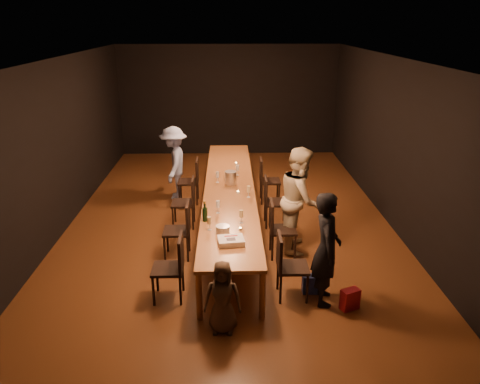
{
  "coord_description": "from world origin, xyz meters",
  "views": [
    {
      "loc": [
        -0.01,
        -7.98,
        3.63
      ],
      "look_at": [
        0.17,
        -0.91,
        1.0
      ],
      "focal_mm": 35.0,
      "sensor_mm": 36.0,
      "label": 1
    }
  ],
  "objects_px": {
    "woman_birthday": "(326,249)",
    "chair_right_3": "(270,180)",
    "chair_left_0": "(168,268)",
    "chair_left_2": "(183,202)",
    "woman_tan": "(300,199)",
    "birthday_cake": "(231,241)",
    "plate_stack": "(223,229)",
    "chair_right_1": "(283,229)",
    "man_blue": "(174,163)",
    "child": "(223,297)",
    "chair_right_0": "(293,266)",
    "ice_bucket": "(231,178)",
    "chair_left_3": "(188,181)",
    "table": "(229,190)",
    "chair_right_2": "(276,202)",
    "champagne_bottle": "(205,211)",
    "chair_left_1": "(177,230)"
  },
  "relations": [
    {
      "from": "chair_left_3",
      "to": "chair_right_3",
      "type": "bearing_deg",
      "value": -90.0
    },
    {
      "from": "chair_right_3",
      "to": "plate_stack",
      "type": "distance_m",
      "value": 3.28
    },
    {
      "from": "chair_right_1",
      "to": "woman_birthday",
      "type": "height_order",
      "value": "woman_birthday"
    },
    {
      "from": "chair_left_0",
      "to": "woman_tan",
      "type": "height_order",
      "value": "woman_tan"
    },
    {
      "from": "woman_birthday",
      "to": "woman_tan",
      "type": "xyz_separation_m",
      "value": [
        -0.12,
        1.6,
        0.08
      ]
    },
    {
      "from": "chair_left_2",
      "to": "plate_stack",
      "type": "height_order",
      "value": "chair_left_2"
    },
    {
      "from": "chair_left_2",
      "to": "woman_tan",
      "type": "xyz_separation_m",
      "value": [
        2.0,
        -0.91,
        0.4
      ]
    },
    {
      "from": "woman_tan",
      "to": "birthday_cake",
      "type": "height_order",
      "value": "woman_tan"
    },
    {
      "from": "chair_right_3",
      "to": "champagne_bottle",
      "type": "bearing_deg",
      "value": -24.48
    },
    {
      "from": "chair_left_2",
      "to": "woman_birthday",
      "type": "bearing_deg",
      "value": -139.93
    },
    {
      "from": "chair_right_3",
      "to": "plate_stack",
      "type": "relative_size",
      "value": 4.65
    },
    {
      "from": "chair_right_1",
      "to": "chair_right_3",
      "type": "xyz_separation_m",
      "value": [
        0.0,
        2.4,
        0.0
      ]
    },
    {
      "from": "table",
      "to": "woman_birthday",
      "type": "relative_size",
      "value": 3.81
    },
    {
      "from": "chair_right_0",
      "to": "child",
      "type": "distance_m",
      "value": 1.2
    },
    {
      "from": "woman_birthday",
      "to": "man_blue",
      "type": "height_order",
      "value": "woman_birthday"
    },
    {
      "from": "woman_birthday",
      "to": "chair_right_3",
      "type": "bearing_deg",
      "value": 11.65
    },
    {
      "from": "plate_stack",
      "to": "ice_bucket",
      "type": "bearing_deg",
      "value": 86.54
    },
    {
      "from": "chair_left_3",
      "to": "table",
      "type": "bearing_deg",
      "value": -144.69
    },
    {
      "from": "chair_left_0",
      "to": "chair_left_3",
      "type": "bearing_deg",
      "value": 0.0
    },
    {
      "from": "woman_birthday",
      "to": "chair_right_0",
      "type": "bearing_deg",
      "value": 79.78
    },
    {
      "from": "child",
      "to": "chair_right_0",
      "type": "bearing_deg",
      "value": 41.91
    },
    {
      "from": "chair_right_0",
      "to": "woman_birthday",
      "type": "bearing_deg",
      "value": 74.52
    },
    {
      "from": "chair_left_0",
      "to": "plate_stack",
      "type": "relative_size",
      "value": 4.65
    },
    {
      "from": "chair_right_2",
      "to": "man_blue",
      "type": "bearing_deg",
      "value": -126.85
    },
    {
      "from": "woman_birthday",
      "to": "birthday_cake",
      "type": "height_order",
      "value": "woman_birthday"
    },
    {
      "from": "chair_left_0",
      "to": "chair_left_2",
      "type": "height_order",
      "value": "same"
    },
    {
      "from": "chair_right_1",
      "to": "chair_left_3",
      "type": "distance_m",
      "value": 2.94
    },
    {
      "from": "woman_tan",
      "to": "woman_birthday",
      "type": "bearing_deg",
      "value": -166.48
    },
    {
      "from": "chair_right_3",
      "to": "chair_left_2",
      "type": "bearing_deg",
      "value": -54.78
    },
    {
      "from": "chair_right_0",
      "to": "champagne_bottle",
      "type": "bearing_deg",
      "value": -126.6
    },
    {
      "from": "chair_left_1",
      "to": "champagne_bottle",
      "type": "relative_size",
      "value": 2.87
    },
    {
      "from": "chair_right_2",
      "to": "woman_birthday",
      "type": "xyz_separation_m",
      "value": [
        0.42,
        -2.52,
        0.32
      ]
    },
    {
      "from": "chair_right_1",
      "to": "man_blue",
      "type": "distance_m",
      "value": 3.39
    },
    {
      "from": "chair_left_2",
      "to": "ice_bucket",
      "type": "distance_m",
      "value": 0.98
    },
    {
      "from": "chair_right_1",
      "to": "ice_bucket",
      "type": "relative_size",
      "value": 3.88
    },
    {
      "from": "chair_right_1",
      "to": "plate_stack",
      "type": "height_order",
      "value": "chair_right_1"
    },
    {
      "from": "ice_bucket",
      "to": "chair_right_3",
      "type": "bearing_deg",
      "value": 50.35
    },
    {
      "from": "chair_right_3",
      "to": "chair_left_2",
      "type": "relative_size",
      "value": 1.0
    },
    {
      "from": "table",
      "to": "chair_right_2",
      "type": "xyz_separation_m",
      "value": [
        0.85,
        0.0,
        -0.24
      ]
    },
    {
      "from": "table",
      "to": "chair_right_3",
      "type": "xyz_separation_m",
      "value": [
        0.85,
        1.2,
        -0.24
      ]
    },
    {
      "from": "chair_right_1",
      "to": "chair_left_3",
      "type": "xyz_separation_m",
      "value": [
        -1.7,
        2.4,
        0.0
      ]
    },
    {
      "from": "woman_tan",
      "to": "man_blue",
      "type": "bearing_deg",
      "value": 53.05
    },
    {
      "from": "chair_right_2",
      "to": "plate_stack",
      "type": "height_order",
      "value": "chair_right_2"
    },
    {
      "from": "chair_right_2",
      "to": "plate_stack",
      "type": "relative_size",
      "value": 4.65
    },
    {
      "from": "chair_left_3",
      "to": "chair_left_2",
      "type": "bearing_deg",
      "value": -180.0
    },
    {
      "from": "chair_left_2",
      "to": "chair_left_3",
      "type": "bearing_deg",
      "value": 0.0
    },
    {
      "from": "chair_right_1",
      "to": "ice_bucket",
      "type": "bearing_deg",
      "value": -149.54
    },
    {
      "from": "woman_birthday",
      "to": "chair_right_1",
      "type": "bearing_deg",
      "value": 22.81
    },
    {
      "from": "chair_left_1",
      "to": "child",
      "type": "distance_m",
      "value": 2.08
    },
    {
      "from": "chair_right_0",
      "to": "chair_left_3",
      "type": "xyz_separation_m",
      "value": [
        -1.7,
        3.6,
        0.0
      ]
    }
  ]
}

